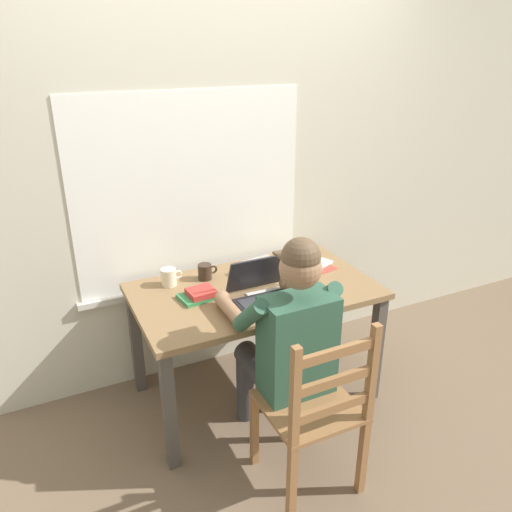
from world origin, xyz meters
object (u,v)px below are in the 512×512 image
object	(u,v)px
book_stack_side	(199,295)
laptop	(264,291)
desk	(255,303)
computer_mouse	(314,292)
landscape_photo_print	(326,269)
wooden_chair	(315,410)
coffee_mug_white	(169,277)
coffee_mug_dark	(205,272)
book_stack_main	(259,267)
seated_person	(287,338)
coffee_mug_spare	(300,253)

from	to	relation	value
book_stack_side	laptop	bearing A→B (deg)	-28.49
desk	computer_mouse	bearing A→B (deg)	-38.27
desk	landscape_photo_print	size ratio (longest dim) A/B	10.35
wooden_chair	coffee_mug_white	world-z (taller)	wooden_chair
coffee_mug_dark	book_stack_side	size ratio (longest dim) A/B	0.55
book_stack_main	landscape_photo_print	distance (m)	0.41
desk	coffee_mug_white	xyz separation A→B (m)	(-0.42, 0.25, 0.14)
desk	landscape_photo_print	distance (m)	0.52
seated_person	book_stack_side	xyz separation A→B (m)	(-0.27, 0.49, 0.07)
book_stack_main	seated_person	bearing A→B (deg)	-104.39
seated_person	wooden_chair	xyz separation A→B (m)	(-0.00, -0.28, -0.22)
wooden_chair	coffee_mug_spare	world-z (taller)	wooden_chair
book_stack_main	computer_mouse	bearing A→B (deg)	-68.39
book_stack_side	coffee_mug_spare	bearing A→B (deg)	16.54
book_stack_side	computer_mouse	bearing A→B (deg)	-21.37
landscape_photo_print	book_stack_side	bearing A→B (deg)	168.78
coffee_mug_white	book_stack_side	size ratio (longest dim) A/B	0.59
laptop	coffee_mug_spare	world-z (taller)	laptop
wooden_chair	landscape_photo_print	distance (m)	1.01
computer_mouse	coffee_mug_dark	bearing A→B (deg)	136.73
desk	coffee_mug_spare	size ratio (longest dim) A/B	11.05
desk	seated_person	world-z (taller)	seated_person
desk	coffee_mug_white	bearing A→B (deg)	149.38
coffee_mug_dark	coffee_mug_spare	distance (m)	0.64
computer_mouse	wooden_chair	bearing A→B (deg)	-120.22
seated_person	landscape_photo_print	bearing A→B (deg)	42.93
book_stack_main	coffee_mug_dark	bearing A→B (deg)	168.93
book_stack_side	landscape_photo_print	xyz separation A→B (m)	(0.82, 0.03, -0.02)
laptop	computer_mouse	bearing A→B (deg)	-12.66
wooden_chair	coffee_mug_dark	size ratio (longest dim) A/B	7.87
computer_mouse	book_stack_main	world-z (taller)	book_stack_main
coffee_mug_dark	coffee_mug_white	bearing A→B (deg)	176.31
wooden_chair	laptop	distance (m)	0.68
book_stack_main	book_stack_side	distance (m)	0.46
coffee_mug_white	wooden_chair	bearing A→B (deg)	-69.73
book_stack_side	wooden_chair	bearing A→B (deg)	-70.73
computer_mouse	landscape_photo_print	world-z (taller)	computer_mouse
wooden_chair	coffee_mug_dark	distance (m)	1.04
book_stack_main	desk	bearing A→B (deg)	-123.42
desk	coffee_mug_spare	bearing A→B (deg)	29.42
laptop	book_stack_side	world-z (taller)	laptop
laptop	coffee_mug_spare	bearing A→B (deg)	41.13
computer_mouse	landscape_photo_print	bearing A→B (deg)	46.83
coffee_mug_dark	seated_person	bearing A→B (deg)	-77.54
book_stack_main	landscape_photo_print	xyz separation A→B (m)	(0.39, -0.12, -0.04)
desk	computer_mouse	size ratio (longest dim) A/B	13.46
laptop	book_stack_main	xyz separation A→B (m)	(0.13, 0.32, -0.01)
computer_mouse	book_stack_side	distance (m)	0.63
desk	wooden_chair	bearing A→B (deg)	-93.89
coffee_mug_dark	landscape_photo_print	size ratio (longest dim) A/B	0.90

